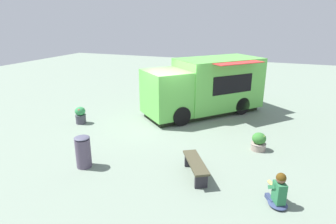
{
  "coord_description": "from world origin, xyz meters",
  "views": [
    {
      "loc": [
        4.2,
        -10.88,
        4.27
      ],
      "look_at": [
        0.89,
        -2.34,
        1.26
      ],
      "focal_mm": 30.71,
      "sensor_mm": 36.0,
      "label": 1
    }
  ],
  "objects": [
    {
      "name": "ground_plane",
      "position": [
        0.0,
        0.0,
        0.0
      ],
      "size": [
        40.0,
        40.0,
        0.0
      ],
      "primitive_type": "plane",
      "color": "gray"
    },
    {
      "name": "trash_bin",
      "position": [
        -0.94,
        -4.59,
        0.5
      ],
      "size": [
        0.46,
        0.46,
        0.98
      ],
      "color": "#55485E",
      "rests_on": "ground_plane"
    },
    {
      "name": "food_truck",
      "position": [
        1.14,
        1.75,
        1.22
      ],
      "size": [
        5.19,
        5.47,
        2.52
      ],
      "color": "#63C44D",
      "rests_on": "ground_plane"
    },
    {
      "name": "planter_flowering_near",
      "position": [
        3.84,
        -1.51,
        0.3
      ],
      "size": [
        0.51,
        0.51,
        0.62
      ],
      "color": "gray",
      "rests_on": "ground_plane"
    },
    {
      "name": "person_customer",
      "position": [
        4.52,
        -4.48,
        0.36
      ],
      "size": [
        0.63,
        0.8,
        0.88
      ],
      "color": "navy",
      "rests_on": "ground_plane"
    },
    {
      "name": "plaza_bench",
      "position": [
        2.33,
        -3.92,
        0.35
      ],
      "size": [
        1.1,
        1.47,
        0.47
      ],
      "color": "#46422E",
      "rests_on": "ground_plane"
    },
    {
      "name": "planter_flowering_far",
      "position": [
        -3.39,
        -1.52,
        0.37
      ],
      "size": [
        0.45,
        0.45,
        0.72
      ],
      "color": "#43404E",
      "rests_on": "ground_plane"
    }
  ]
}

